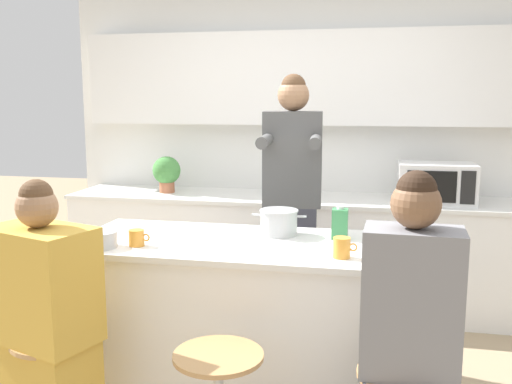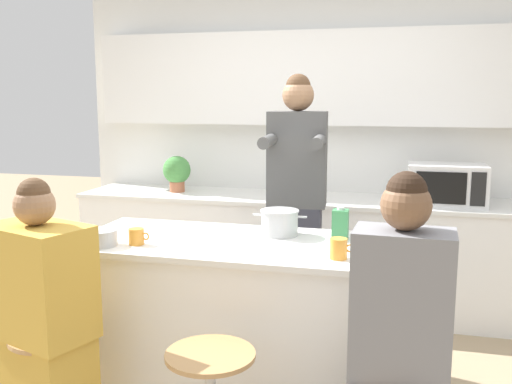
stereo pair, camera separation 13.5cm
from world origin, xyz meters
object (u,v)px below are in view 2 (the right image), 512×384
object	(u,v)px
person_cooking	(297,217)
banana_bunch	(395,239)
coffee_cup_far	(339,249)
person_wrapped_blanket	(43,336)
microwave	(447,184)
fruit_bowl	(100,238)
person_seated_near	(399,372)
potted_plant	(177,171)
juice_carton	(340,224)
coffee_cup_near	(137,236)
cooking_pot	(280,222)
kitchen_island	(252,326)

from	to	relation	value
person_cooking	banana_bunch	bearing A→B (deg)	-48.30
coffee_cup_far	banana_bunch	xyz separation A→B (m)	(0.25, 0.34, -0.02)
person_wrapped_blanket	microwave	world-z (taller)	person_wrapped_blanket
fruit_bowl	person_seated_near	bearing A→B (deg)	-16.31
person_seated_near	fruit_bowl	world-z (taller)	person_seated_near
person_cooking	potted_plant	bearing A→B (deg)	138.47
juice_carton	potted_plant	distance (m)	2.10
coffee_cup_near	banana_bunch	xyz separation A→B (m)	(1.28, 0.34, -0.02)
cooking_pot	juice_carton	size ratio (longest dim) A/B	1.70
person_wrapped_blanket	banana_bunch	world-z (taller)	person_wrapped_blanket
person_seated_near	cooking_pot	distance (m)	1.15
person_cooking	microwave	world-z (taller)	person_cooking
cooking_pot	coffee_cup_far	bearing A→B (deg)	-46.58
person_cooking	cooking_pot	size ratio (longest dim) A/B	6.07
person_wrapped_blanket	banana_bunch	bearing A→B (deg)	47.89
person_seated_near	person_cooking	bearing A→B (deg)	117.41
kitchen_island	potted_plant	bearing A→B (deg)	123.74
banana_bunch	microwave	distance (m)	1.48
juice_carton	microwave	size ratio (longest dim) A/B	0.32
coffee_cup_far	coffee_cup_near	bearing A→B (deg)	179.73
coffee_cup_near	juice_carton	size ratio (longest dim) A/B	0.63
banana_bunch	juice_carton	world-z (taller)	juice_carton
coffee_cup_near	juice_carton	distance (m)	1.06
potted_plant	banana_bunch	bearing A→B (deg)	-39.42
person_cooking	person_wrapped_blanket	world-z (taller)	person_cooking
coffee_cup_far	potted_plant	xyz separation A→B (m)	(-1.55, 1.83, 0.08)
kitchen_island	person_wrapped_blanket	distance (m)	1.06
cooking_pot	juice_carton	bearing A→B (deg)	-2.53
person_cooking	juice_carton	distance (m)	0.67
person_wrapped_blanket	person_seated_near	bearing A→B (deg)	18.60
kitchen_island	potted_plant	world-z (taller)	potted_plant
person_cooking	coffee_cup_near	xyz separation A→B (m)	(-0.65, -0.93, 0.06)
coffee_cup_near	juice_carton	bearing A→B (deg)	20.19
coffee_cup_far	microwave	xyz separation A→B (m)	(0.59, 1.78, 0.06)
person_wrapped_blanket	coffee_cup_near	bearing A→B (deg)	84.70
person_cooking	person_seated_near	size ratio (longest dim) A/B	1.29
cooking_pot	coffee_cup_near	size ratio (longest dim) A/B	2.70
kitchen_island	person_wrapped_blanket	world-z (taller)	person_wrapped_blanket
juice_carton	potted_plant	world-z (taller)	potted_plant
fruit_bowl	juice_carton	size ratio (longest dim) A/B	0.97
coffee_cup_far	juice_carton	size ratio (longest dim) A/B	0.64
microwave	banana_bunch	bearing A→B (deg)	-103.31
coffee_cup_far	person_seated_near	bearing A→B (deg)	-59.78
coffee_cup_far	fruit_bowl	bearing A→B (deg)	-177.04
cooking_pot	coffee_cup_near	world-z (taller)	cooking_pot
potted_plant	person_cooking	bearing A→B (deg)	-36.93
fruit_bowl	person_wrapped_blanket	bearing A→B (deg)	-97.13
fruit_bowl	potted_plant	bearing A→B (deg)	100.76
juice_carton	potted_plant	size ratio (longest dim) A/B	0.58
banana_bunch	potted_plant	size ratio (longest dim) A/B	0.59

